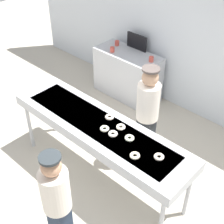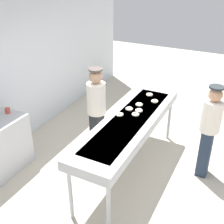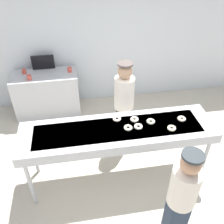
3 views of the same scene
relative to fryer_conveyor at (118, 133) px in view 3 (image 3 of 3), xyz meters
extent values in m
plane|color=beige|center=(0.00, 0.00, -0.93)|extent=(16.00, 16.00, 0.00)
cube|color=silver|center=(0.00, 2.38, 0.48)|extent=(8.00, 0.12, 2.83)
cube|color=#B7BABF|center=(0.00, 0.00, 0.00)|extent=(2.78, 0.73, 0.15)
cube|color=slate|center=(0.00, 0.00, 0.04)|extent=(2.36, 0.51, 0.08)
cylinder|color=#B7BABF|center=(-1.29, -0.29, -0.50)|extent=(0.06, 0.06, 0.86)
cylinder|color=#B7BABF|center=(1.29, -0.29, -0.50)|extent=(0.06, 0.06, 0.86)
cylinder|color=#B7BABF|center=(-1.29, 0.29, -0.50)|extent=(0.06, 0.06, 0.86)
cylinder|color=#B7BABF|center=(1.29, 0.29, -0.50)|extent=(0.06, 0.06, 0.86)
torus|color=white|center=(0.28, -0.03, 0.10)|extent=(0.17, 0.17, 0.04)
torus|color=#EFE9C6|center=(0.13, -0.03, 0.10)|extent=(0.13, 0.13, 0.04)
torus|color=white|center=(0.27, 0.14, 0.10)|extent=(0.17, 0.17, 0.04)
torus|color=#EBF4CA|center=(0.49, 0.05, 0.10)|extent=(0.16, 0.16, 0.04)
torus|color=#F4E3C8|center=(0.95, 0.04, 0.10)|extent=(0.15, 0.15, 0.04)
torus|color=#FBF2C4|center=(0.73, -0.14, 0.10)|extent=(0.12, 0.12, 0.04)
torus|color=#FCE7CD|center=(0.01, 0.19, 0.10)|extent=(0.15, 0.15, 0.04)
cube|color=black|center=(0.24, 0.75, -0.52)|extent=(0.24, 0.18, 0.83)
cylinder|color=silver|center=(0.24, 0.75, 0.17)|extent=(0.33, 0.33, 0.56)
sphere|color=tan|center=(0.24, 0.75, 0.57)|extent=(0.23, 0.23, 0.23)
cylinder|color=#504641|center=(0.24, 0.75, 0.70)|extent=(0.24, 0.24, 0.03)
cube|color=#1F2C40|center=(0.49, -1.13, -0.51)|extent=(0.24, 0.18, 0.84)
cylinder|color=silver|center=(0.49, -1.13, 0.16)|extent=(0.31, 0.31, 0.51)
sphere|color=tan|center=(0.49, -1.13, 0.52)|extent=(0.21, 0.21, 0.21)
cylinder|color=#293033|center=(0.49, -1.13, 0.64)|extent=(0.22, 0.22, 0.03)
cube|color=#B7BABF|center=(-1.14, 1.93, -0.47)|extent=(1.31, 0.59, 0.94)
cylinder|color=#CC4C3F|center=(-1.51, 2.03, 0.05)|extent=(0.08, 0.08, 0.10)
cylinder|color=#CC4C3F|center=(-1.39, 1.77, 0.05)|extent=(0.08, 0.08, 0.10)
cylinder|color=#CC4C3F|center=(-0.62, 1.96, 0.05)|extent=(0.08, 0.08, 0.10)
cube|color=black|center=(-1.14, 2.18, 0.15)|extent=(0.45, 0.04, 0.29)
camera|label=1|loc=(2.37, -2.30, 2.81)|focal=51.89mm
camera|label=2|loc=(-3.60, -1.52, 2.25)|focal=45.86mm
camera|label=3|loc=(-0.52, -2.59, 2.37)|focal=39.80mm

